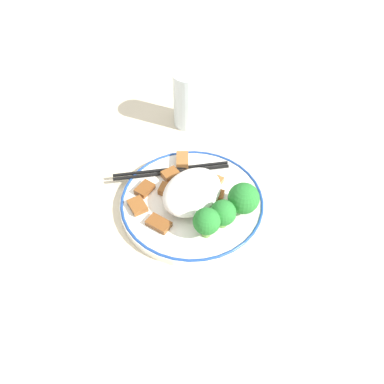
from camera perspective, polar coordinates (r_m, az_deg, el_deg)
ground_plane at (r=0.64m, az=0.00°, el=-1.98°), size 3.00×3.00×0.00m
plate at (r=0.64m, az=0.00°, el=-1.49°), size 0.24×0.24×0.02m
rice_mound at (r=0.62m, az=-0.38°, el=0.26°), size 0.11×0.09×0.04m
broccoli_back_left at (r=0.57m, az=2.24°, el=-4.55°), size 0.04×0.04×0.05m
broccoli_back_center at (r=0.58m, az=4.75°, el=-3.24°), size 0.04×0.04×0.05m
broccoli_back_right at (r=0.60m, az=7.86°, el=-1.00°), size 0.05×0.05×0.06m
meat_near_front at (r=0.63m, az=-8.31°, el=-2.08°), size 0.04×0.04×0.01m
meat_near_left at (r=0.66m, az=3.62°, el=1.65°), size 0.03×0.02×0.01m
meat_near_right at (r=0.64m, az=-3.56°, el=0.32°), size 0.03×0.04×0.01m
meat_near_back at (r=0.67m, az=-3.30°, el=2.70°), size 0.03×0.03×0.01m
meat_on_rice_edge at (r=0.60m, az=-5.09°, el=-4.81°), size 0.03×0.04×0.01m
meat_mid_left at (r=0.63m, az=3.16°, el=-0.41°), size 0.03×0.04×0.01m
meat_mid_right at (r=0.69m, az=-1.47°, el=4.88°), size 0.04×0.04×0.01m
meat_far_scatter at (r=0.65m, az=-7.23°, el=0.48°), size 0.03×0.02×0.01m
chopsticks at (r=0.68m, az=-3.15°, el=3.25°), size 0.16×0.16×0.01m
drinking_glass at (r=0.77m, az=-0.45°, el=13.93°), size 0.06×0.06×0.12m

